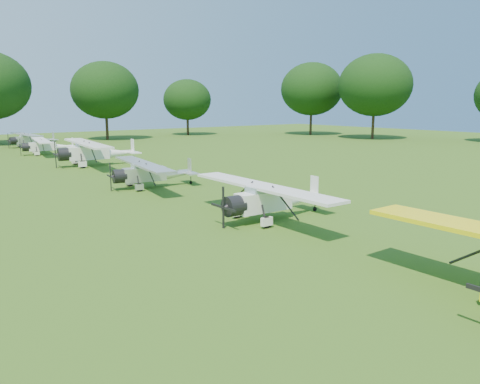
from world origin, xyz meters
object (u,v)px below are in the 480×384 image
(aircraft_3, at_px, (271,197))
(aircraft_6, at_px, (46,145))
(aircraft_7, at_px, (31,139))
(aircraft_4, at_px, (151,172))
(aircraft_5, at_px, (95,151))

(aircraft_3, xyz_separation_m, aircraft_6, (-0.60, 38.37, -0.07))
(aircraft_3, xyz_separation_m, aircraft_7, (0.27, 49.09, -0.03))
(aircraft_3, relative_size, aircraft_4, 1.03)
(aircraft_6, relative_size, aircraft_7, 0.97)
(aircraft_5, distance_m, aircraft_7, 23.38)
(aircraft_5, bearing_deg, aircraft_3, -85.06)
(aircraft_3, xyz_separation_m, aircraft_5, (0.39, 25.71, 0.24))
(aircraft_7, bearing_deg, aircraft_3, -94.07)
(aircraft_3, distance_m, aircraft_7, 49.09)
(aircraft_5, height_order, aircraft_6, aircraft_5)
(aircraft_5, bearing_deg, aircraft_6, 100.27)
(aircraft_5, relative_size, aircraft_7, 1.24)
(aircraft_4, distance_m, aircraft_5, 13.82)
(aircraft_7, bearing_deg, aircraft_6, -98.41)
(aircraft_3, height_order, aircraft_7, aircraft_3)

